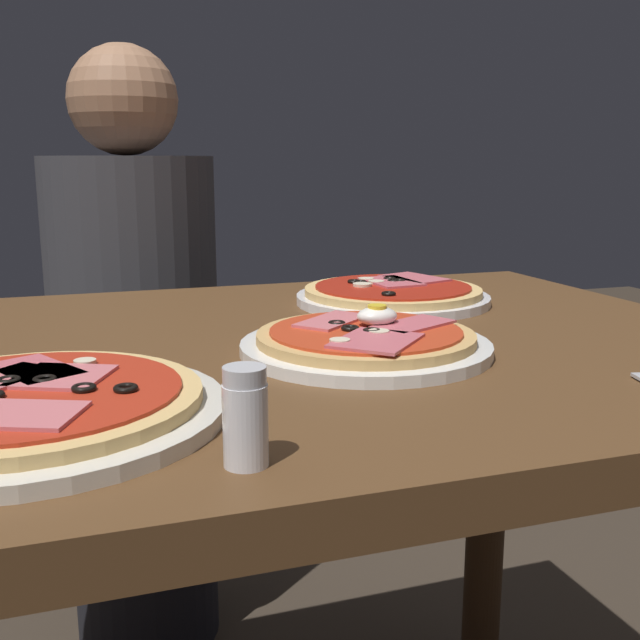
{
  "coord_description": "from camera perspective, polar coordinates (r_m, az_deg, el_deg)",
  "views": [
    {
      "loc": [
        -0.2,
        -0.78,
        0.97
      ],
      "look_at": [
        0.06,
        -0.04,
        0.81
      ],
      "focal_mm": 42.35,
      "sensor_mm": 36.0,
      "label": 1
    }
  ],
  "objects": [
    {
      "name": "pizza_across_left",
      "position": [
        0.62,
        -21.2,
        -6.09
      ],
      "size": [
        0.3,
        0.3,
        0.03
      ],
      "color": "silver",
      "rests_on": "dining_table"
    },
    {
      "name": "pizza_foreground",
      "position": [
        0.78,
        3.5,
        -1.62
      ],
      "size": [
        0.26,
        0.26,
        0.05
      ],
      "color": "white",
      "rests_on": "dining_table"
    },
    {
      "name": "dining_table",
      "position": [
        0.87,
        -4.35,
        -10.28
      ],
      "size": [
        1.13,
        0.78,
        0.78
      ],
      "color": "brown",
      "rests_on": "ground"
    },
    {
      "name": "salt_shaker",
      "position": [
        0.5,
        -5.66,
        -7.33
      ],
      "size": [
        0.03,
        0.03,
        0.07
      ],
      "color": "white",
      "rests_on": "dining_table"
    },
    {
      "name": "pizza_across_right",
      "position": [
        1.06,
        5.52,
        1.93
      ],
      "size": [
        0.27,
        0.27,
        0.03
      ],
      "color": "white",
      "rests_on": "dining_table"
    },
    {
      "name": "diner_person",
      "position": [
        1.53,
        -13.64,
        -3.99
      ],
      "size": [
        0.32,
        0.32,
        1.18
      ],
      "rotation": [
        0.0,
        0.0,
        3.14
      ],
      "color": "black",
      "rests_on": "ground"
    }
  ]
}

